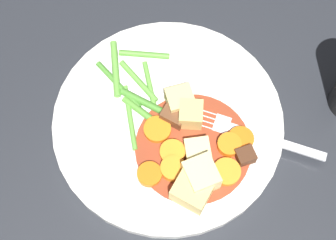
# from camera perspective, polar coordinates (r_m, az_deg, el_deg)

# --- Properties ---
(ground_plane) EXTENTS (3.00, 3.00, 0.00)m
(ground_plane) POSITION_cam_1_polar(r_m,az_deg,el_deg) (0.61, 0.00, -0.49)
(ground_plane) COLOR #26282D
(dinner_plate) EXTENTS (0.27, 0.27, 0.01)m
(dinner_plate) POSITION_cam_1_polar(r_m,az_deg,el_deg) (0.61, 0.00, -0.25)
(dinner_plate) COLOR white
(dinner_plate) RESTS_ON ground_plane
(stew_sauce) EXTENTS (0.13, 0.13, 0.00)m
(stew_sauce) POSITION_cam_1_polar(r_m,az_deg,el_deg) (0.59, 2.82, -3.07)
(stew_sauce) COLOR #93381E
(stew_sauce) RESTS_ON dinner_plate
(carrot_slice_0) EXTENTS (0.03, 0.03, 0.01)m
(carrot_slice_0) POSITION_cam_1_polar(r_m,az_deg,el_deg) (0.59, 8.08, -2.18)
(carrot_slice_0) COLOR orange
(carrot_slice_0) RESTS_ON dinner_plate
(carrot_slice_1) EXTENTS (0.03, 0.03, 0.01)m
(carrot_slice_1) POSITION_cam_1_polar(r_m,az_deg,el_deg) (0.59, 6.81, -2.79)
(carrot_slice_1) COLOR orange
(carrot_slice_1) RESTS_ON dinner_plate
(carrot_slice_2) EXTENTS (0.04, 0.04, 0.01)m
(carrot_slice_2) POSITION_cam_1_polar(r_m,az_deg,el_deg) (0.59, -1.19, -1.10)
(carrot_slice_2) COLOR orange
(carrot_slice_2) RESTS_ON dinner_plate
(carrot_slice_3) EXTENTS (0.04, 0.04, 0.01)m
(carrot_slice_3) POSITION_cam_1_polar(r_m,az_deg,el_deg) (0.58, 6.53, -5.79)
(carrot_slice_3) COLOR orange
(carrot_slice_3) RESTS_ON dinner_plate
(carrot_slice_4) EXTENTS (0.04, 0.04, 0.01)m
(carrot_slice_4) POSITION_cam_1_polar(r_m,az_deg,el_deg) (0.57, 0.57, -5.46)
(carrot_slice_4) COLOR orange
(carrot_slice_4) RESTS_ON dinner_plate
(carrot_slice_5) EXTENTS (0.03, 0.03, 0.01)m
(carrot_slice_5) POSITION_cam_1_polar(r_m,az_deg,el_deg) (0.58, 0.49, -3.66)
(carrot_slice_5) COLOR orange
(carrot_slice_5) RESTS_ON dinner_plate
(carrot_slice_6) EXTENTS (0.04, 0.04, 0.01)m
(carrot_slice_6) POSITION_cam_1_polar(r_m,az_deg,el_deg) (0.57, -2.07, -6.07)
(carrot_slice_6) COLOR orange
(carrot_slice_6) RESTS_ON dinner_plate
(potato_chunk_0) EXTENTS (0.04, 0.04, 0.03)m
(potato_chunk_0) POSITION_cam_1_polar(r_m,az_deg,el_deg) (0.59, 2.55, 0.60)
(potato_chunk_0) COLOR #DBBC6B
(potato_chunk_0) RESTS_ON dinner_plate
(potato_chunk_1) EXTENTS (0.05, 0.05, 0.03)m
(potato_chunk_1) POSITION_cam_1_polar(r_m,az_deg,el_deg) (0.56, 2.66, -7.98)
(potato_chunk_1) COLOR #DBBC6B
(potato_chunk_1) RESTS_ON dinner_plate
(potato_chunk_2) EXTENTS (0.04, 0.03, 0.03)m
(potato_chunk_2) POSITION_cam_1_polar(r_m,az_deg,el_deg) (0.56, 3.29, -6.40)
(potato_chunk_2) COLOR #EAD68C
(potato_chunk_2) RESTS_ON dinner_plate
(potato_chunk_3) EXTENTS (0.04, 0.04, 0.02)m
(potato_chunk_3) POSITION_cam_1_polar(r_m,az_deg,el_deg) (0.58, 3.34, -3.79)
(potato_chunk_3) COLOR #EAD68C
(potato_chunk_3) RESTS_ON dinner_plate
(potato_chunk_4) EXTENTS (0.03, 0.04, 0.03)m
(potato_chunk_4) POSITION_cam_1_polar(r_m,az_deg,el_deg) (0.60, 1.34, 2.13)
(potato_chunk_4) COLOR #E5CC7A
(potato_chunk_4) RESTS_ON dinner_plate
(meat_chunk_0) EXTENTS (0.02, 0.02, 0.02)m
(meat_chunk_0) POSITION_cam_1_polar(r_m,az_deg,el_deg) (0.58, 8.61, -3.99)
(meat_chunk_0) COLOR #4C2B19
(meat_chunk_0) RESTS_ON dinner_plate
(meat_chunk_1) EXTENTS (0.04, 0.04, 0.02)m
(meat_chunk_1) POSITION_cam_1_polar(r_m,az_deg,el_deg) (0.59, 0.95, 0.60)
(meat_chunk_1) COLOR brown
(meat_chunk_1) RESTS_ON dinner_plate
(green_bean_0) EXTENTS (0.06, 0.03, 0.01)m
(green_bean_0) POSITION_cam_1_polar(r_m,az_deg,el_deg) (0.60, -2.66, 0.69)
(green_bean_0) COLOR #599E38
(green_bean_0) RESTS_ON dinner_plate
(green_bean_1) EXTENTS (0.06, 0.02, 0.01)m
(green_bean_1) POSITION_cam_1_polar(r_m,az_deg,el_deg) (0.62, -2.31, 3.90)
(green_bean_1) COLOR #66AD42
(green_bean_1) RESTS_ON dinner_plate
(green_bean_2) EXTENTS (0.07, 0.05, 0.01)m
(green_bean_2) POSITION_cam_1_polar(r_m,az_deg,el_deg) (0.60, -1.81, 1.55)
(green_bean_2) COLOR #4C8E33
(green_bean_2) RESTS_ON dinner_plate
(green_bean_3) EXTENTS (0.07, 0.02, 0.01)m
(green_bean_3) POSITION_cam_1_polar(r_m,az_deg,el_deg) (0.62, -3.31, 4.35)
(green_bean_3) COLOR #66AD42
(green_bean_3) RESTS_ON dinner_plate
(green_bean_4) EXTENTS (0.04, 0.06, 0.01)m
(green_bean_4) POSITION_cam_1_polar(r_m,az_deg,el_deg) (0.64, -2.67, 7.31)
(green_bean_4) COLOR #599E38
(green_bean_4) RESTS_ON dinner_plate
(green_bean_5) EXTENTS (0.08, 0.03, 0.01)m
(green_bean_5) POSITION_cam_1_polar(r_m,az_deg,el_deg) (0.62, -5.55, 3.92)
(green_bean_5) COLOR #4C8E33
(green_bean_5) RESTS_ON dinner_plate
(green_bean_6) EXTENTS (0.08, 0.03, 0.01)m
(green_bean_6) POSITION_cam_1_polar(r_m,az_deg,el_deg) (0.60, -4.25, 0.30)
(green_bean_6) COLOR #66AD42
(green_bean_6) RESTS_ON dinner_plate
(green_bean_7) EXTENTS (0.07, 0.03, 0.01)m
(green_bean_7) POSITION_cam_1_polar(r_m,az_deg,el_deg) (0.63, -5.89, 5.71)
(green_bean_7) COLOR #66AD42
(green_bean_7) RESTS_ON dinner_plate
(fork) EXTENTS (0.14, 0.13, 0.00)m
(fork) POSITION_cam_1_polar(r_m,az_deg,el_deg) (0.60, 8.77, -1.38)
(fork) COLOR silver
(fork) RESTS_ON dinner_plate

